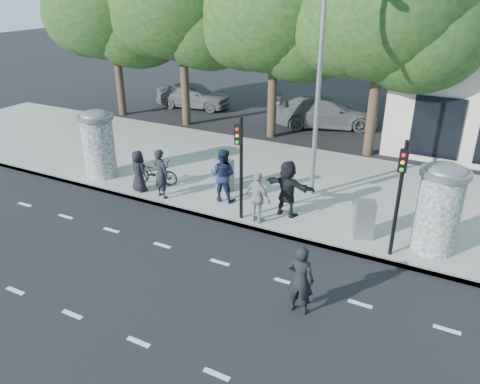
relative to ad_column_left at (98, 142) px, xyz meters
The scene contains 24 objects.
ground 8.63m from the ad_column_left, 32.01° to the right, with size 120.00×120.00×0.00m, color black.
sidewalk 7.94m from the ad_column_left, 22.62° to the left, with size 40.00×8.00×0.15m, color gray.
curb 7.41m from the ad_column_left, ahead, with size 40.00×0.10×0.16m, color slate.
lane_dash_near 9.95m from the ad_column_left, 42.94° to the right, with size 32.00×0.12×0.01m, color silver.
lane_dash_far 7.99m from the ad_column_left, 23.29° to the right, with size 32.00×0.12×0.01m, color silver.
ad_column_left is the anchor object (origin of this frame).
ad_column_right 12.40m from the ad_column_left, ahead, with size 1.36×1.36×2.65m.
traffic_pole_near 6.67m from the ad_column_left, ahead, with size 0.22×0.31×3.40m.
traffic_pole_far 11.44m from the ad_column_left, ahead, with size 0.22×0.31×3.40m.
street_lamp 8.90m from the ad_column_left, 14.94° to the left, with size 0.25×0.93×8.00m.
tree_far_left 10.92m from the ad_column_left, 125.94° to the left, with size 7.20×7.20×9.26m.
tree_near_left 10.07m from the ad_column_left, 65.71° to the left, with size 6.80×6.80×8.97m.
tree_center 12.62m from the ad_column_left, 41.88° to the left, with size 7.00×7.00×9.30m.
ped_a 2.42m from the ad_column_left, 11.82° to the right, with size 0.76×0.50×1.56m, color black.
ped_b 3.42m from the ad_column_left, ahead, with size 0.66×0.43×1.81m, color black.
ped_c 5.43m from the ad_column_left, ahead, with size 0.92×0.72×1.90m, color #18213E.
ped_e 7.25m from the ad_column_left, ahead, with size 1.01×0.57×1.72m, color #9E9FA1.
ped_f 7.85m from the ad_column_left, ahead, with size 1.77×0.64×1.91m, color black.
man_road 10.74m from the ad_column_left, 22.11° to the right, with size 0.65×0.43×1.79m, color black.
bicycle 2.62m from the ad_column_left, ahead, with size 1.77×0.62×0.93m, color black.
cabinet_left 5.20m from the ad_column_left, 11.81° to the left, with size 0.57×0.41×1.19m, color slate.
cabinet_right 10.48m from the ad_column_left, ahead, with size 0.57×0.42×1.20m, color gray.
car_left 11.69m from the ad_column_left, 104.58° to the left, with size 4.58×1.84×1.56m, color slate.
car_right 12.47m from the ad_column_left, 63.37° to the left, with size 5.50×2.23×1.60m, color slate.
Camera 1 is at (5.71, -8.25, 7.32)m, focal length 35.00 mm.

